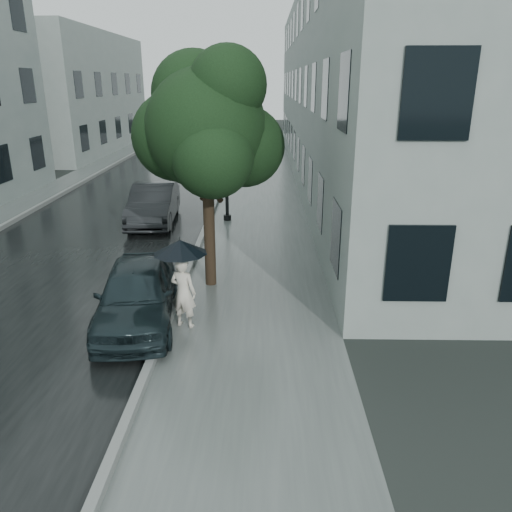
{
  "coord_description": "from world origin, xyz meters",
  "views": [
    {
      "loc": [
        0.44,
        -7.26,
        4.81
      ],
      "look_at": [
        0.26,
        2.71,
        1.3
      ],
      "focal_mm": 35.0,
      "sensor_mm": 36.0,
      "label": 1
    }
  ],
  "objects_px": {
    "pedestrian": "(183,293)",
    "car_far": "(154,204)",
    "car_near": "(137,294)",
    "street_tree": "(207,127)",
    "lamp_post": "(221,145)"
  },
  "relations": [
    {
      "from": "lamp_post",
      "to": "car_far",
      "type": "bearing_deg",
      "value": 171.46
    },
    {
      "from": "pedestrian",
      "to": "lamp_post",
      "type": "bearing_deg",
      "value": -71.75
    },
    {
      "from": "street_tree",
      "to": "lamp_post",
      "type": "relative_size",
      "value": 1.18
    },
    {
      "from": "street_tree",
      "to": "car_far",
      "type": "relative_size",
      "value": 1.34
    },
    {
      "from": "pedestrian",
      "to": "street_tree",
      "type": "bearing_deg",
      "value": -78.12
    },
    {
      "from": "pedestrian",
      "to": "lamp_post",
      "type": "xyz_separation_m",
      "value": [
        0.13,
        8.29,
        1.96
      ]
    },
    {
      "from": "pedestrian",
      "to": "car_near",
      "type": "relative_size",
      "value": 0.39
    },
    {
      "from": "street_tree",
      "to": "lamp_post",
      "type": "height_order",
      "value": "street_tree"
    },
    {
      "from": "car_far",
      "to": "car_near",
      "type": "bearing_deg",
      "value": -84.31
    },
    {
      "from": "car_near",
      "to": "car_far",
      "type": "height_order",
      "value": "car_far"
    },
    {
      "from": "lamp_post",
      "to": "car_near",
      "type": "distance_m",
      "value": 8.46
    },
    {
      "from": "street_tree",
      "to": "lamp_post",
      "type": "distance_m",
      "value": 6.0
    },
    {
      "from": "pedestrian",
      "to": "car_far",
      "type": "distance_m",
      "value": 8.27
    },
    {
      "from": "pedestrian",
      "to": "car_far",
      "type": "height_order",
      "value": "pedestrian"
    },
    {
      "from": "lamp_post",
      "to": "car_near",
      "type": "xyz_separation_m",
      "value": [
        -1.13,
        -8.13,
        -2.06
      ]
    }
  ]
}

